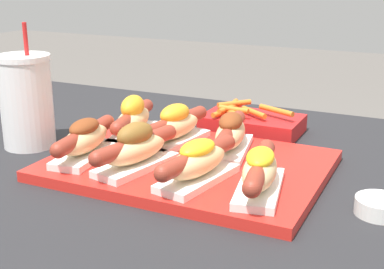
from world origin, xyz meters
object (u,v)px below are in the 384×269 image
hot_dog_1 (136,148)px  drink_cup (26,101)px  hot_dog_2 (197,162)px  hot_dog_0 (85,139)px  fries_basket (251,122)px  hot_dog_5 (175,126)px  hot_dog_4 (133,119)px  sauce_bowl (380,206)px  hot_dog_3 (260,171)px  serving_tray (187,165)px  hot_dog_6 (230,134)px

hot_dog_1 → drink_cup: drink_cup is taller
hot_dog_2 → drink_cup: 0.40m
hot_dog_1 → hot_dog_2: size_ratio=1.00×
hot_dog_0 → fries_basket: size_ratio=0.96×
hot_dog_5 → hot_dog_4: bearing=178.6°
hot_dog_5 → sauce_bowl: size_ratio=2.76×
hot_dog_2 → sauce_bowl: 0.27m
hot_dog_1 → hot_dog_2: 0.11m
hot_dog_1 → hot_dog_3: hot_dog_1 is taller
serving_tray → hot_dog_5: hot_dog_5 is taller
hot_dog_3 → hot_dog_4: (-0.30, 0.15, 0.00)m
serving_tray → hot_dog_2: (0.06, -0.08, 0.04)m
hot_dog_1 → hot_dog_4: hot_dog_4 is taller
hot_dog_0 → hot_dog_6: size_ratio=1.01×
hot_dog_5 → fries_basket: hot_dog_5 is taller
sauce_bowl → hot_dog_2: bearing=-170.6°
hot_dog_2 → hot_dog_3: same height
serving_tray → hot_dog_2: hot_dog_2 is taller
hot_dog_0 → hot_dog_2: (0.22, -0.01, -0.00)m
sauce_bowl → drink_cup: (-0.65, 0.02, 0.08)m
hot_dog_1 → hot_dog_4: bearing=123.0°
hot_dog_0 → hot_dog_2: size_ratio=1.01×
hot_dog_5 → sauce_bowl: 0.39m
hot_dog_6 → hot_dog_5: bearing=179.9°
drink_cup → hot_dog_0: bearing=-16.0°
serving_tray → fries_basket: size_ratio=2.25×
hot_dog_3 → drink_cup: (-0.49, 0.06, 0.04)m
serving_tray → sauce_bowl: sauce_bowl is taller
hot_dog_6 → hot_dog_0: bearing=-148.0°
sauce_bowl → fries_basket: 0.41m
hot_dog_1 → serving_tray: bearing=50.9°
hot_dog_4 → sauce_bowl: 0.48m
hot_dog_6 → fries_basket: (-0.03, 0.19, -0.03)m
serving_tray → hot_dog_4: size_ratio=2.38×
hot_dog_2 → hot_dog_3: 0.10m
hot_dog_0 → hot_dog_4: 0.14m
fries_basket → hot_dog_0: bearing=-120.3°
hot_dog_1 → fries_basket: hot_dog_1 is taller
hot_dog_0 → hot_dog_5: (0.10, 0.13, 0.00)m
hot_dog_6 → fries_basket: hot_dog_6 is taller
drink_cup → hot_dog_5: bearing=17.4°
serving_tray → fries_basket: fries_basket is taller
hot_dog_6 → hot_dog_2: bearing=-87.9°
hot_dog_2 → hot_dog_3: size_ratio=1.00×
serving_tray → hot_dog_4: bearing=154.5°
hot_dog_1 → sauce_bowl: (0.38, 0.04, -0.04)m
hot_dog_3 → hot_dog_4: size_ratio=1.00×
hot_dog_0 → hot_dog_3: (0.32, -0.01, -0.00)m
hot_dog_0 → hot_dog_6: (0.21, 0.13, 0.00)m
serving_tray → hot_dog_3: size_ratio=2.38×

